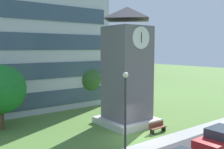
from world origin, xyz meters
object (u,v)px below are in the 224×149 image
at_px(tree_streetside, 89,80).
at_px(parked_car_red, 221,140).
at_px(clock_tower, 127,72).
at_px(park_bench, 157,127).
at_px(street_lamp, 125,107).
at_px(tree_near_tower, 1,89).

relative_size(tree_streetside, parked_car_red, 1.13).
distance_m(clock_tower, park_bench, 5.78).
relative_size(clock_tower, tree_streetside, 2.27).
xyz_separation_m(clock_tower, tree_streetside, (1.51, 9.16, -1.65)).
relative_size(street_lamp, parked_car_red, 1.33).
relative_size(tree_near_tower, parked_car_red, 1.35).
bearing_deg(tree_near_tower, parked_car_red, -53.31).
distance_m(clock_tower, parked_car_red, 10.10).
distance_m(park_bench, parked_car_red, 5.65).
distance_m(park_bench, tree_near_tower, 14.13).
xyz_separation_m(tree_near_tower, parked_car_red, (10.83, -14.53, -2.80)).
height_order(street_lamp, tree_streetside, street_lamp).
xyz_separation_m(park_bench, street_lamp, (-5.96, -2.71, 3.12)).
distance_m(park_bench, tree_streetside, 13.09).
bearing_deg(tree_streetside, clock_tower, -99.38).
bearing_deg(tree_streetside, park_bench, -94.84).
bearing_deg(street_lamp, tree_near_tower, 111.27).
xyz_separation_m(clock_tower, park_bench, (0.44, -3.57, -4.52)).
distance_m(tree_near_tower, parked_car_red, 18.34).
relative_size(park_bench, tree_streetside, 0.37).
bearing_deg(parked_car_red, street_lamp, 155.22).
bearing_deg(park_bench, street_lamp, -155.53).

